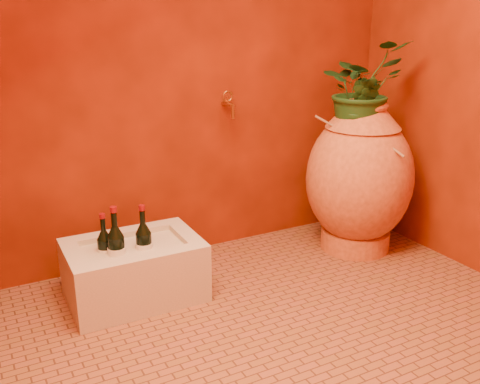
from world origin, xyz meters
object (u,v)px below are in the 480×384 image
wine_bottle_a (144,246)px  wine_bottle_b (105,251)px  wall_tap (229,103)px  stone_basin (134,271)px  wine_bottle_c (117,250)px  amphora (359,178)px

wine_bottle_a → wine_bottle_b: wine_bottle_a is taller
wine_bottle_b → wine_bottle_a: bearing=-17.8°
wine_bottle_a → wall_tap: 0.97m
stone_basin → wall_tap: wall_tap is taller
stone_basin → wine_bottle_a: 0.15m
wine_bottle_c → wine_bottle_a: bearing=1.6°
stone_basin → wine_bottle_a: wine_bottle_a is taller
amphora → stone_basin: bearing=178.5°
wine_bottle_b → wine_bottle_c: 0.08m
wine_bottle_a → wine_bottle_c: size_ratio=0.95×
amphora → wine_bottle_a: 1.36m
wall_tap → stone_basin: bearing=-154.9°
amphora → wine_bottle_a: amphora is taller
amphora → wine_bottle_a: bearing=179.6°
amphora → wall_tap: 0.90m
wine_bottle_c → wall_tap: bearing=24.6°
stone_basin → wall_tap: bearing=25.1°
wall_tap → wine_bottle_c: bearing=-155.4°
wine_bottle_a → wall_tap: wall_tap is taller
stone_basin → wall_tap: (0.71, 0.33, 0.75)m
wine_bottle_c → amphora: bearing=-0.2°
stone_basin → wine_bottle_b: bearing=167.3°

